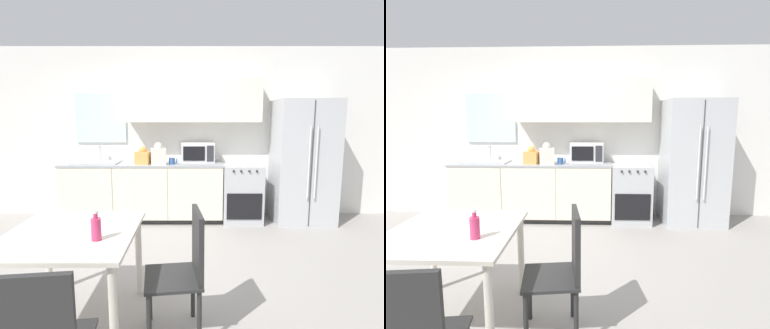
# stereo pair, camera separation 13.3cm
# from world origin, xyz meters

# --- Properties ---
(ground_plane) EXTENTS (12.00, 12.00, 0.00)m
(ground_plane) POSITION_xyz_m (0.00, 0.00, 0.00)
(ground_plane) COLOR gray
(wall_back) EXTENTS (12.00, 0.38, 2.70)m
(wall_back) POSITION_xyz_m (0.08, 1.90, 1.44)
(wall_back) COLOR silver
(wall_back) RESTS_ON ground_plane
(kitchen_counter) EXTENTS (2.46, 0.62, 0.91)m
(kitchen_counter) POSITION_xyz_m (-0.30, 1.60, 0.46)
(kitchen_counter) COLOR #333333
(kitchen_counter) RESTS_ON ground_plane
(oven_range) EXTENTS (0.59, 0.66, 0.89)m
(oven_range) POSITION_xyz_m (1.23, 1.58, 0.44)
(oven_range) COLOR #B7BABC
(oven_range) RESTS_ON ground_plane
(refrigerator) EXTENTS (0.88, 0.73, 1.86)m
(refrigerator) POSITION_xyz_m (2.16, 1.56, 0.93)
(refrigerator) COLOR silver
(refrigerator) RESTS_ON ground_plane
(kitchen_sink) EXTENTS (0.68, 0.45, 0.24)m
(kitchen_sink) POSITION_xyz_m (-1.00, 1.61, 0.92)
(kitchen_sink) COLOR #B7BABC
(kitchen_sink) RESTS_ON kitchen_counter
(microwave) EXTENTS (0.51, 0.33, 0.30)m
(microwave) POSITION_xyz_m (0.56, 1.71, 1.06)
(microwave) COLOR silver
(microwave) RESTS_ON kitchen_counter
(coffee_mug) EXTENTS (0.12, 0.09, 0.09)m
(coffee_mug) POSITION_xyz_m (0.17, 1.46, 0.95)
(coffee_mug) COLOR #335999
(coffee_mug) RESTS_ON kitchen_counter
(grocery_bag_0) EXTENTS (0.24, 0.22, 0.27)m
(grocery_bag_0) POSITION_xyz_m (-0.27, 1.50, 1.02)
(grocery_bag_0) COLOR #DB994C
(grocery_bag_0) RESTS_ON kitchen_counter
(grocery_bag_1) EXTENTS (0.24, 0.22, 0.33)m
(grocery_bag_1) POSITION_xyz_m (-0.04, 1.44, 1.05)
(grocery_bag_1) COLOR silver
(grocery_bag_1) RESTS_ON kitchen_counter
(dining_table) EXTENTS (0.93, 0.99, 0.75)m
(dining_table) POSITION_xyz_m (-0.42, -0.86, 0.64)
(dining_table) COLOR beige
(dining_table) RESTS_ON ground_plane
(dining_chair_side) EXTENTS (0.45, 0.45, 0.93)m
(dining_chair_side) POSITION_xyz_m (0.42, -0.94, 0.54)
(dining_chair_side) COLOR #282828
(dining_chair_side) RESTS_ON ground_plane
(drink_bottle) EXTENTS (0.07, 0.07, 0.21)m
(drink_bottle) POSITION_xyz_m (-0.19, -1.02, 0.84)
(drink_bottle) COLOR #DB386B
(drink_bottle) RESTS_ON dining_table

